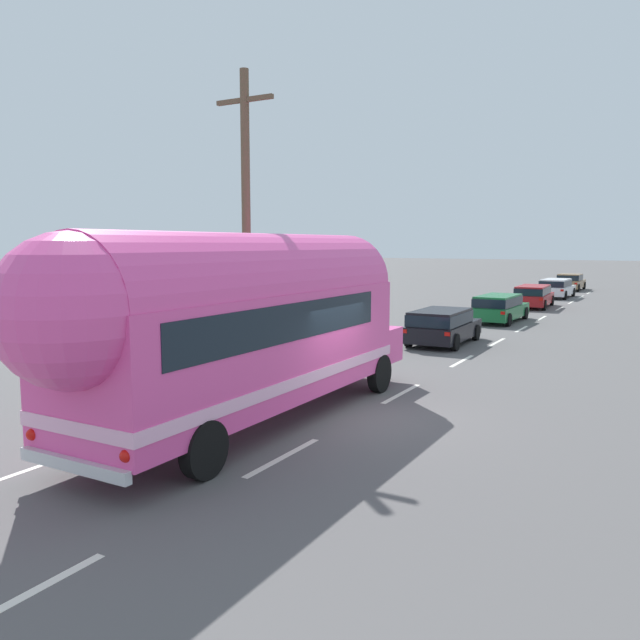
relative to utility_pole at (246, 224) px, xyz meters
The scene contains 9 objects.
ground_plane 6.30m from the utility_pole, 21.06° to the right, with size 300.00×300.00×0.00m, color #565454.
lane_markings 12.14m from the utility_pole, 81.17° to the left, with size 3.61×80.00×0.01m.
utility_pole is the anchor object (origin of this frame).
painted_bus 4.85m from the utility_pole, 55.83° to the right, with size 2.63×11.65×4.12m.
car_lead 10.35m from the utility_pole, 75.44° to the left, with size 2.05×4.37×1.37m.
car_second 18.13m from the utility_pole, 81.53° to the left, with size 2.00×4.80×1.37m.
car_third 26.24m from the utility_pole, 84.13° to the left, with size 2.06×4.84×1.37m.
car_fourth 34.40m from the utility_pole, 85.54° to the left, with size 2.07×4.77×1.37m.
car_fifth 42.92m from the utility_pole, 86.81° to the left, with size 2.07×4.71×1.37m.
Camera 1 is at (6.11, -12.42, 3.90)m, focal length 35.31 mm.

